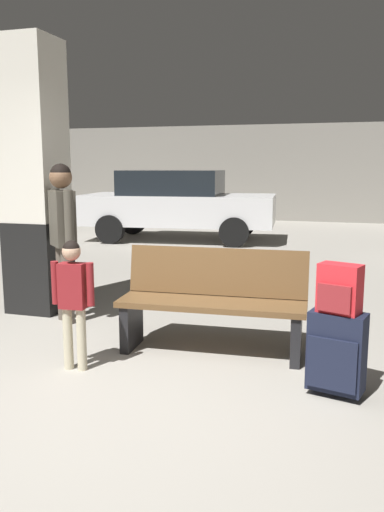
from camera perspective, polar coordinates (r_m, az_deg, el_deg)
The scene contains 9 objects.
ground_plane at distance 7.24m, azimuth 4.58°, elevation -3.50°, with size 18.00×18.00×0.10m, color gray.
garage_back_wall at distance 15.83m, azimuth 11.60°, elevation 8.78°, with size 18.00×0.12×2.80m, color gray.
structural_pillar at distance 6.04m, azimuth -16.57°, elevation 7.92°, with size 0.57×0.57×2.93m.
bench at distance 4.57m, azimuth 2.27°, elevation -4.97°, with size 1.63×0.62×0.89m.
suitcase at distance 3.86m, azimuth 15.34°, elevation -10.00°, with size 0.42×0.31×0.60m.
backpack_bright at distance 3.74m, azimuth 15.63°, elevation -3.48°, with size 0.32×0.26×0.34m.
child at distance 4.22m, azimuth -12.75°, elevation -3.72°, with size 0.35×0.20×1.04m.
adult at distance 5.51m, azimuth -13.80°, elevation 3.20°, with size 0.43×0.41×1.62m.
parked_car_far at distance 11.51m, azimuth -1.60°, elevation 5.73°, with size 4.25×2.12×1.51m.
Camera 1 is at (1.48, -2.90, 1.60)m, focal length 37.02 mm.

